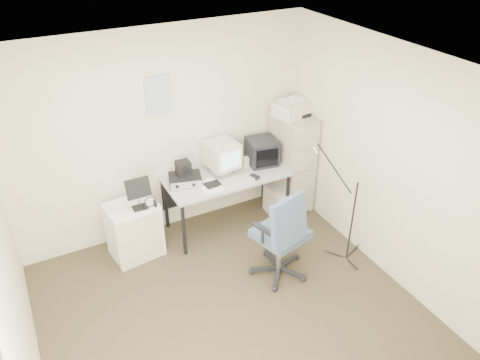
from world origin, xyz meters
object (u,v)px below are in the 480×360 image
desk (227,200)px  office_chair (280,232)px  side_cart (134,230)px  filing_cabinet (291,162)px

desk → office_chair: office_chair is taller
office_chair → side_cart: bearing=126.3°
filing_cabinet → office_chair: bearing=-127.5°
filing_cabinet → side_cart: 2.17m
side_cart → office_chair: bearing=-46.1°
office_chair → side_cart: 1.69m
filing_cabinet → side_cart: (-2.15, -0.05, -0.31)m
desk → side_cart: (-1.20, -0.02, -0.03)m
filing_cabinet → office_chair: size_ratio=1.16×
office_chair → desk: bearing=80.8°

